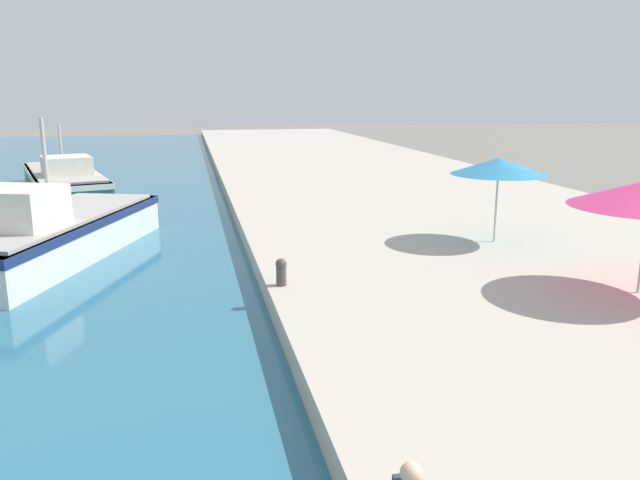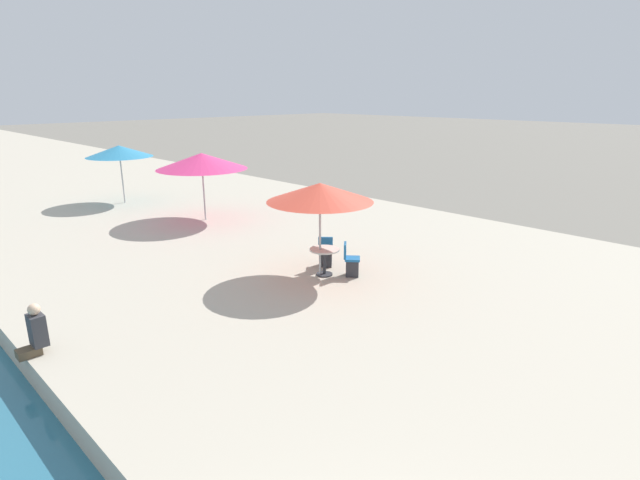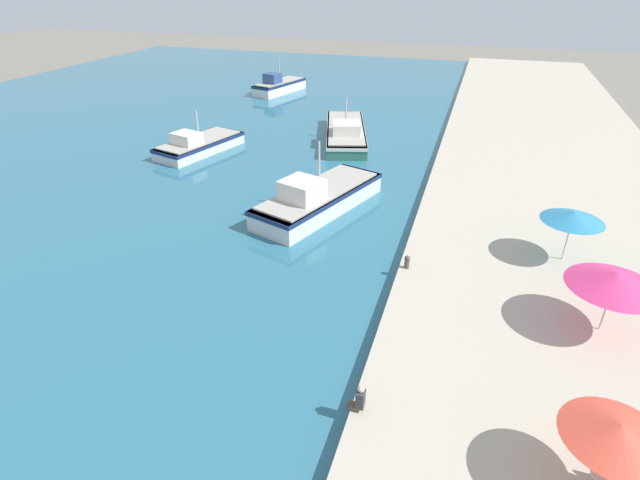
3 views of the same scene
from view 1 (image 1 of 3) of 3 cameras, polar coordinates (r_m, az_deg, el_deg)
The scene contains 5 objects.
quay_promenade at distance 34.93m, azimuth 4.30°, elevation 5.53°, with size 16.00×90.00×0.57m.
fishing_boat_near at distance 20.55m, azimuth -23.51°, elevation 0.65°, with size 6.01×9.87×4.24m.
fishing_boat_far at distance 34.56m, azimuth -22.35°, elevation 5.22°, with size 6.09×11.39×3.44m.
cafe_umbrella_striped at distance 19.37m, azimuth 16.02°, elevation 6.50°, with size 2.83×2.83×2.54m.
mooring_bollard at distance 14.65m, azimuth -3.57°, elevation -2.85°, with size 0.26×0.26×0.65m.
Camera 1 is at (-1.65, 3.76, 4.98)m, focal length 35.00 mm.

